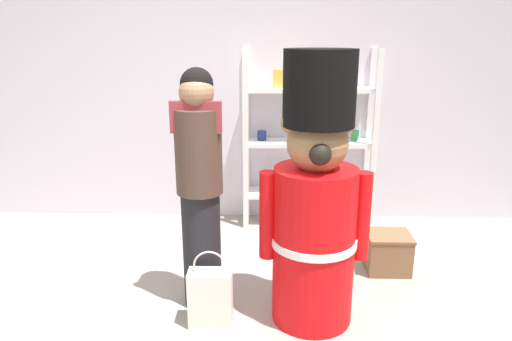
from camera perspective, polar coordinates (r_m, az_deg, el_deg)
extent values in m
cube|color=silver|center=(4.65, -2.26, 9.83)|extent=(6.40, 0.12, 2.60)
cube|color=white|center=(4.36, -1.30, 3.45)|extent=(0.05, 0.05, 1.71)
cube|color=white|center=(4.46, 14.35, 3.25)|extent=(0.05, 0.05, 1.71)
cube|color=white|center=(4.65, -1.12, 4.28)|extent=(0.05, 0.05, 1.71)
cube|color=white|center=(4.75, 13.58, 4.08)|extent=(0.05, 0.05, 1.71)
cube|color=white|center=(4.66, 6.25, -2.77)|extent=(1.20, 0.30, 0.04)
cube|color=white|center=(4.52, 6.45, 3.39)|extent=(1.20, 0.30, 0.04)
cube|color=white|center=(4.44, 6.66, 9.86)|extent=(1.20, 0.30, 0.04)
cylinder|color=navy|center=(4.51, 0.72, 4.33)|extent=(0.09, 0.09, 0.09)
cylinder|color=black|center=(4.47, 4.58, 4.12)|extent=(0.09, 0.09, 0.09)
cylinder|color=red|center=(4.49, 8.43, 4.10)|extent=(0.09, 0.09, 0.09)
cylinder|color=green|center=(4.60, 12.06, 4.24)|extent=(0.07, 0.07, 0.10)
cylinder|color=navy|center=(4.61, 2.56, -1.20)|extent=(0.06, 0.06, 0.22)
cylinder|color=silver|center=(4.63, 10.04, -1.27)|extent=(0.08, 0.08, 0.24)
cube|color=gold|center=(4.41, 3.13, 11.23)|extent=(0.16, 0.13, 0.16)
cube|color=#B21E2D|center=(4.46, 10.23, 10.98)|extent=(0.18, 0.15, 0.15)
cylinder|color=red|center=(3.05, 7.08, -9.15)|extent=(0.53, 0.53, 1.04)
cylinder|color=white|center=(3.03, 7.11, -8.46)|extent=(0.55, 0.55, 0.05)
sphere|color=#976F48|center=(2.83, 7.56, 3.40)|extent=(0.37, 0.37, 0.37)
sphere|color=#976F48|center=(2.79, 4.38, 5.88)|extent=(0.13, 0.13, 0.13)
sphere|color=#976F48|center=(2.82, 10.89, 5.76)|extent=(0.13, 0.13, 0.13)
cylinder|color=black|center=(2.77, 7.81, 9.99)|extent=(0.43, 0.43, 0.45)
cylinder|color=red|center=(2.95, 1.47, -5.50)|extent=(0.11, 0.11, 0.57)
cylinder|color=red|center=(3.01, 12.86, -5.48)|extent=(0.11, 0.11, 0.57)
sphere|color=black|center=(2.67, 7.90, 2.00)|extent=(0.13, 0.13, 0.13)
cylinder|color=black|center=(3.25, -6.64, -9.54)|extent=(0.26, 0.26, 0.83)
cylinder|color=#4C382D|center=(3.02, -7.07, 2.35)|extent=(0.31, 0.31, 0.56)
sphere|color=#A37556|center=(2.95, -7.32, 9.48)|extent=(0.22, 0.22, 0.22)
cube|color=#993338|center=(2.91, -7.40, 6.51)|extent=(0.32, 0.04, 0.20)
sphere|color=black|center=(2.96, -7.30, 10.48)|extent=(0.21, 0.21, 0.21)
cube|color=silver|center=(3.12, -5.62, -15.33)|extent=(0.28, 0.15, 0.38)
torus|color=silver|center=(3.01, -5.74, -11.60)|extent=(0.21, 0.01, 0.21)
cube|color=brown|center=(3.91, 15.84, -9.75)|extent=(0.33, 0.29, 0.29)
cube|color=brown|center=(3.85, 16.02, -7.66)|extent=(0.35, 0.31, 0.02)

